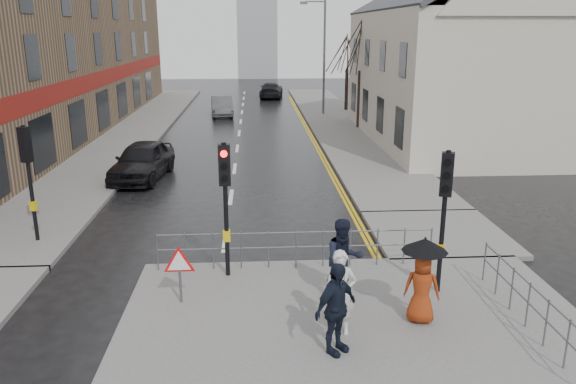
{
  "coord_description": "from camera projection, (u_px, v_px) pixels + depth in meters",
  "views": [
    {
      "loc": [
        0.93,
        -12.88,
        6.11
      ],
      "look_at": [
        1.87,
        2.71,
        1.56
      ],
      "focal_mm": 35.0,
      "sensor_mm": 36.0,
      "label": 1
    }
  ],
  "objects": [
    {
      "name": "left_pavement",
      "position": [
        137.0,
        128.0,
        35.64
      ],
      "size": [
        4.0,
        44.0,
        0.14
      ],
      "primitive_type": "cube",
      "color": "#605E5B",
      "rests_on": "ground"
    },
    {
      "name": "traffic_signal_near_left",
      "position": [
        225.0,
        187.0,
        13.51
      ],
      "size": [
        0.28,
        0.27,
        3.4
      ],
      "color": "black",
      "rests_on": "near_pavement"
    },
    {
      "name": "building_right_cream",
      "position": [
        456.0,
        54.0,
        30.61
      ],
      "size": [
        9.0,
        16.4,
        10.1
      ],
      "color": "beige",
      "rests_on": "ground"
    },
    {
      "name": "tree_near",
      "position": [
        361.0,
        46.0,
        34.08
      ],
      "size": [
        2.4,
        2.4,
        6.58
      ],
      "color": "#2E1F19",
      "rests_on": "right_pavement"
    },
    {
      "name": "tree_far",
      "position": [
        348.0,
        52.0,
        41.97
      ],
      "size": [
        2.4,
        2.4,
        5.64
      ],
      "color": "#2E1F19",
      "rests_on": "right_pavement"
    },
    {
      "name": "traffic_signal_near_right",
      "position": [
        445.0,
        197.0,
        12.65
      ],
      "size": [
        0.34,
        0.33,
        3.4
      ],
      "color": "black",
      "rests_on": "near_pavement"
    },
    {
      "name": "pedestrian_with_umbrella",
      "position": [
        423.0,
        275.0,
        11.63
      ],
      "size": [
        0.96,
        0.96,
        1.87
      ],
      "color": "maroon",
      "rests_on": "near_pavement"
    },
    {
      "name": "guard_railing_side",
      "position": [
        529.0,
        296.0,
        11.5
      ],
      "size": [
        0.04,
        4.54,
        1.0
      ],
      "color": "#595B5E",
      "rests_on": "near_pavement"
    },
    {
      "name": "church_tower",
      "position": [
        257.0,
        5.0,
        70.98
      ],
      "size": [
        5.0,
        5.0,
        18.0
      ],
      "primitive_type": "cube",
      "color": "#989CA1",
      "rests_on": "ground"
    },
    {
      "name": "car_mid",
      "position": [
        222.0,
        106.0,
        40.84
      ],
      "size": [
        1.88,
        4.36,
        1.39
      ],
      "primitive_type": "imported",
      "rotation": [
        0.0,
        0.0,
        0.1
      ],
      "color": "#464A4B",
      "rests_on": "ground"
    },
    {
      "name": "pedestrian_a",
      "position": [
        340.0,
        293.0,
        11.25
      ],
      "size": [
        0.72,
        0.56,
        1.77
      ],
      "primitive_type": "imported",
      "rotation": [
        0.0,
        0.0,
        -0.22
      ],
      "color": "silver",
      "rests_on": "near_pavement"
    },
    {
      "name": "pedestrian_d",
      "position": [
        336.0,
        309.0,
        10.53
      ],
      "size": [
        1.1,
        1.04,
        1.83
      ],
      "primitive_type": "imported",
      "rotation": [
        0.0,
        0.0,
        0.71
      ],
      "color": "black",
      "rests_on": "near_pavement"
    },
    {
      "name": "ground",
      "position": [
        220.0,
        283.0,
        14.0
      ],
      "size": [
        120.0,
        120.0,
        0.0
      ],
      "primitive_type": "plane",
      "color": "black",
      "rests_on": "ground"
    },
    {
      "name": "street_lamp",
      "position": [
        322.0,
        49.0,
        39.85
      ],
      "size": [
        1.83,
        0.25,
        8.0
      ],
      "color": "#595B5E",
      "rests_on": "right_pavement"
    },
    {
      "name": "car_parked",
      "position": [
        142.0,
        161.0,
        23.56
      ],
      "size": [
        2.43,
        4.83,
        1.58
      ],
      "primitive_type": "imported",
      "rotation": [
        0.0,
        0.0,
        -0.13
      ],
      "color": "black",
      "rests_on": "ground"
    },
    {
      "name": "pedestrian_b",
      "position": [
        344.0,
        260.0,
        12.64
      ],
      "size": [
        1.07,
        0.91,
        1.92
      ],
      "primitive_type": "imported",
      "rotation": [
        0.0,
        0.0,
        0.22
      ],
      "color": "black",
      "rests_on": "near_pavement"
    },
    {
      "name": "guard_railing_front",
      "position": [
        296.0,
        241.0,
        14.44
      ],
      "size": [
        7.14,
        0.04,
        1.0
      ],
      "color": "#595B5E",
      "rests_on": "near_pavement"
    },
    {
      "name": "pavement_bridge_right",
      "position": [
        438.0,
        233.0,
        17.23
      ],
      "size": [
        4.0,
        4.2,
        0.14
      ],
      "primitive_type": "cube",
      "color": "#605E5B",
      "rests_on": "ground"
    },
    {
      "name": "near_pavement",
      "position": [
        366.0,
        355.0,
        10.8
      ],
      "size": [
        10.0,
        9.0,
        0.14
      ],
      "primitive_type": "cube",
      "color": "#605E5B",
      "rests_on": "ground"
    },
    {
      "name": "warning_sign",
      "position": [
        179.0,
        265.0,
        12.5
      ],
      "size": [
        0.8,
        0.07,
        1.35
      ],
      "color": "#595B5E",
      "rests_on": "near_pavement"
    },
    {
      "name": "car_far",
      "position": [
        271.0,
        90.0,
        51.42
      ],
      "size": [
        2.41,
        4.98,
        1.4
      ],
      "primitive_type": "imported",
      "rotation": [
        0.0,
        0.0,
        3.05
      ],
      "color": "black",
      "rests_on": "ground"
    },
    {
      "name": "traffic_signal_far_left",
      "position": [
        28.0,
        163.0,
        15.87
      ],
      "size": [
        0.34,
        0.33,
        3.4
      ],
      "color": "black",
      "rests_on": "left_pavement"
    },
    {
      "name": "building_left_terrace",
      "position": [
        33.0,
        48.0,
        32.98
      ],
      "size": [
        8.0,
        42.0,
        10.0
      ],
      "primitive_type": "cube",
      "color": "#82654B",
      "rests_on": "ground"
    },
    {
      "name": "right_pavement",
      "position": [
        336.0,
        121.0,
        38.31
      ],
      "size": [
        4.0,
        40.0,
        0.14
      ],
      "primitive_type": "cube",
      "color": "#605E5B",
      "rests_on": "ground"
    }
  ]
}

